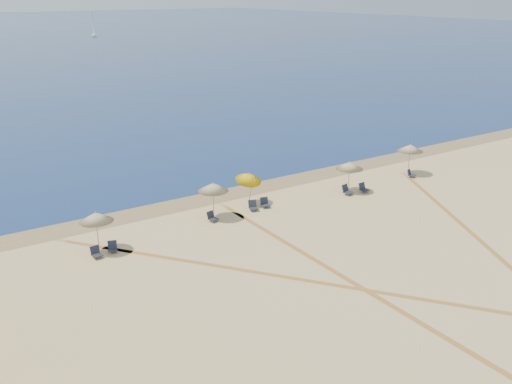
{
  "coord_description": "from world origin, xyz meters",
  "views": [
    {
      "loc": [
        -20.42,
        -10.92,
        14.48
      ],
      "look_at": [
        0.0,
        20.0,
        1.3
      ],
      "focal_mm": 39.96,
      "sensor_mm": 36.0,
      "label": 1
    }
  ],
  "objects_px": {
    "chair_7": "(363,188)",
    "chair_8": "(411,174)",
    "chair_2": "(112,247)",
    "sailboat_1": "(94,29)",
    "chair_4": "(253,206)",
    "umbrella_4": "(350,165)",
    "chair_5": "(265,203)",
    "chair_1": "(96,253)",
    "chair_3": "(212,217)",
    "umbrella_3": "(249,177)",
    "chair_6": "(347,190)",
    "umbrella_1": "(96,217)",
    "umbrella_5": "(410,148)",
    "umbrella_2": "(213,187)"
  },
  "relations": [
    {
      "from": "chair_8",
      "to": "chair_7",
      "type": "bearing_deg",
      "value": 163.64
    },
    {
      "from": "chair_6",
      "to": "chair_5",
      "type": "bearing_deg",
      "value": 157.95
    },
    {
      "from": "chair_6",
      "to": "sailboat_1",
      "type": "xyz_separation_m",
      "value": [
        34.69,
        161.93,
        1.96
      ]
    },
    {
      "from": "umbrella_2",
      "to": "chair_3",
      "type": "bearing_deg",
      "value": -132.5
    },
    {
      "from": "umbrella_1",
      "to": "umbrella_5",
      "type": "xyz_separation_m",
      "value": [
        26.42,
        0.31,
        0.09
      ]
    },
    {
      "from": "chair_4",
      "to": "chair_6",
      "type": "bearing_deg",
      "value": 7.32
    },
    {
      "from": "umbrella_4",
      "to": "chair_5",
      "type": "bearing_deg",
      "value": 173.71
    },
    {
      "from": "chair_6",
      "to": "sailboat_1",
      "type": "distance_m",
      "value": 165.62
    },
    {
      "from": "umbrella_5",
      "to": "chair_1",
      "type": "distance_m",
      "value": 26.93
    },
    {
      "from": "chair_1",
      "to": "chair_8",
      "type": "height_order",
      "value": "chair_1"
    },
    {
      "from": "umbrella_3",
      "to": "umbrella_5",
      "type": "bearing_deg",
      "value": -5.33
    },
    {
      "from": "chair_8",
      "to": "chair_2",
      "type": "bearing_deg",
      "value": 158.5
    },
    {
      "from": "chair_8",
      "to": "sailboat_1",
      "type": "xyz_separation_m",
      "value": [
        27.49,
        161.67,
        2.01
      ]
    },
    {
      "from": "umbrella_1",
      "to": "umbrella_5",
      "type": "bearing_deg",
      "value": 0.67
    },
    {
      "from": "umbrella_5",
      "to": "sailboat_1",
      "type": "relative_size",
      "value": 0.34
    },
    {
      "from": "chair_3",
      "to": "umbrella_1",
      "type": "bearing_deg",
      "value": 167.94
    },
    {
      "from": "chair_5",
      "to": "sailboat_1",
      "type": "xyz_separation_m",
      "value": [
        41.3,
        160.73,
        1.99
      ]
    },
    {
      "from": "umbrella_2",
      "to": "umbrella_4",
      "type": "xyz_separation_m",
      "value": [
        11.17,
        -0.98,
        -0.13
      ]
    },
    {
      "from": "umbrella_2",
      "to": "umbrella_3",
      "type": "height_order",
      "value": "umbrella_3"
    },
    {
      "from": "chair_7",
      "to": "sailboat_1",
      "type": "relative_size",
      "value": 0.09
    },
    {
      "from": "umbrella_1",
      "to": "chair_5",
      "type": "height_order",
      "value": "umbrella_1"
    },
    {
      "from": "chair_5",
      "to": "chair_8",
      "type": "bearing_deg",
      "value": 9.61
    },
    {
      "from": "chair_3",
      "to": "chair_8",
      "type": "xyz_separation_m",
      "value": [
        18.2,
        -0.73,
        -0.01
      ]
    },
    {
      "from": "chair_6",
      "to": "chair_8",
      "type": "relative_size",
      "value": 1.09
    },
    {
      "from": "chair_7",
      "to": "chair_8",
      "type": "relative_size",
      "value": 0.93
    },
    {
      "from": "umbrella_4",
      "to": "chair_7",
      "type": "bearing_deg",
      "value": -39.31
    },
    {
      "from": "chair_1",
      "to": "chair_6",
      "type": "bearing_deg",
      "value": -5.91
    },
    {
      "from": "umbrella_4",
      "to": "chair_7",
      "type": "distance_m",
      "value": 2.09
    },
    {
      "from": "chair_2",
      "to": "sailboat_1",
      "type": "bearing_deg",
      "value": 90.66
    },
    {
      "from": "umbrella_2",
      "to": "chair_5",
      "type": "bearing_deg",
      "value": -2.67
    },
    {
      "from": "umbrella_5",
      "to": "umbrella_3",
      "type": "bearing_deg",
      "value": 174.67
    },
    {
      "from": "chair_7",
      "to": "chair_8",
      "type": "bearing_deg",
      "value": 2.61
    },
    {
      "from": "umbrella_2",
      "to": "chair_1",
      "type": "relative_size",
      "value": 3.68
    },
    {
      "from": "umbrella_5",
      "to": "chair_3",
      "type": "bearing_deg",
      "value": 179.82
    },
    {
      "from": "umbrella_4",
      "to": "chair_1",
      "type": "height_order",
      "value": "umbrella_4"
    },
    {
      "from": "chair_2",
      "to": "chair_7",
      "type": "height_order",
      "value": "chair_7"
    },
    {
      "from": "chair_1",
      "to": "chair_2",
      "type": "distance_m",
      "value": 1.07
    },
    {
      "from": "chair_2",
      "to": "chair_5",
      "type": "height_order",
      "value": "chair_5"
    },
    {
      "from": "umbrella_5",
      "to": "chair_2",
      "type": "relative_size",
      "value": 3.44
    },
    {
      "from": "chair_3",
      "to": "umbrella_3",
      "type": "bearing_deg",
      "value": 4.68
    },
    {
      "from": "umbrella_3",
      "to": "chair_7",
      "type": "xyz_separation_m",
      "value": [
        8.64,
        -2.62,
        -1.73
      ]
    },
    {
      "from": "umbrella_1",
      "to": "chair_3",
      "type": "distance_m",
      "value": 8.01
    },
    {
      "from": "chair_7",
      "to": "chair_4",
      "type": "bearing_deg",
      "value": 168.1
    },
    {
      "from": "umbrella_4",
      "to": "sailboat_1",
      "type": "bearing_deg",
      "value": 78.06
    },
    {
      "from": "chair_5",
      "to": "chair_1",
      "type": "bearing_deg",
      "value": -160.61
    },
    {
      "from": "chair_7",
      "to": "chair_1",
      "type": "bearing_deg",
      "value": 176.57
    },
    {
      "from": "chair_5",
      "to": "umbrella_4",
      "type": "bearing_deg",
      "value": 7.22
    },
    {
      "from": "umbrella_1",
      "to": "chair_4",
      "type": "relative_size",
      "value": 3.08
    },
    {
      "from": "chair_1",
      "to": "chair_7",
      "type": "bearing_deg",
      "value": -6.75
    },
    {
      "from": "chair_3",
      "to": "umbrella_5",
      "type": "bearing_deg",
      "value": -14.93
    }
  ]
}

